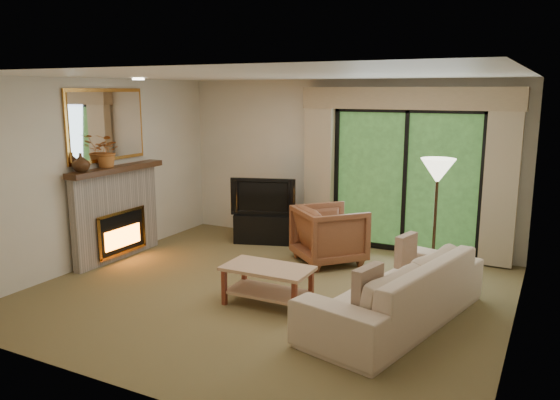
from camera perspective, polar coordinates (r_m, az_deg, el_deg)
The scene contains 22 objects.
floor at distance 6.80m, azimuth -1.18°, elevation -9.58°, with size 5.50×5.50×0.00m, color brown.
ceiling at distance 6.35m, azimuth -1.28°, elevation 12.90°, with size 5.50×5.50×0.00m, color white.
wall_back at distance 8.70m, azimuth 6.69°, elevation 3.83°, with size 5.00×5.00×0.00m, color beige.
wall_front at distance 4.47m, azimuth -16.79°, elevation -3.78°, with size 5.00×5.00×0.00m, color beige.
wall_left at distance 8.12m, azimuth -18.55°, elevation 2.78°, with size 5.00×5.00×0.00m, color beige.
wall_right at distance 5.69m, azimuth 23.87°, elevation -1.07°, with size 5.00×5.00×0.00m, color beige.
fireplace at distance 8.28m, azimuth -16.72°, elevation -1.28°, with size 0.24×1.70×1.37m, color gray, non-canonical shape.
mirror at distance 8.17m, azimuth -17.66°, elevation 7.47°, with size 0.07×1.45×1.02m, color #C58333, non-canonical shape.
sliding_door at distance 8.38m, azimuth 12.94°, elevation 1.96°, with size 2.26×0.10×2.16m, color black, non-canonical shape.
curtain_left at distance 8.70m, azimuth 4.14°, elevation 3.21°, with size 0.45×0.18×2.35m, color tan.
curtain_right at distance 8.04m, azimuth 22.12°, elevation 1.73°, with size 0.45×0.18×2.35m, color tan.
cornice at distance 8.19m, azimuth 13.16°, elevation 10.31°, with size 3.20×0.24×0.32m, color #9A8160.
media_console at distance 8.88m, azimuth -1.65°, elevation -2.94°, with size 0.94×0.42×0.47m, color black.
tv at distance 8.77m, azimuth -1.67°, elevation 0.45°, with size 1.04×0.14×0.60m, color black.
armchair at distance 7.84m, azimuth 5.18°, elevation -3.60°, with size 0.87×0.90×0.82m, color brown.
sofa at distance 6.00m, azimuth 11.98°, elevation -9.10°, with size 2.45×0.96×0.71m, color tan.
pillow_near at distance 5.30m, azimuth 9.15°, elevation -8.98°, with size 0.11×0.41×0.41m, color brown.
pillow_far at distance 6.60m, azimuth 13.03°, elevation -5.11°, with size 0.10×0.38×0.38m, color brown.
coffee_table at distance 6.35m, azimuth -1.29°, elevation -8.94°, with size 1.01×0.56×0.46m, color tan, non-canonical shape.
floor_lamp at distance 7.13m, azimuth 15.88°, elevation -2.24°, with size 0.43×0.43×1.61m, color white, non-canonical shape.
vase at distance 7.71m, azimuth -20.09°, elevation 3.71°, with size 0.24×0.24×0.25m, color #3A2211.
branches at distance 8.03m, azimuth -17.62°, elevation 4.91°, with size 0.41×0.36×0.46m, color #B1652C.
Camera 1 is at (3.04, -5.57, 2.43)m, focal length 35.00 mm.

